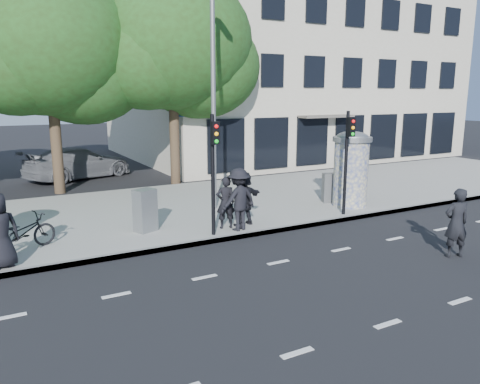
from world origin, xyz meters
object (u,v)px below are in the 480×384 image
traffic_pole_near (214,162)px  street_lamp (214,72)px  ped_b (226,203)px  cabinet_left (145,210)px  ad_column_right (351,167)px  bicycle (22,233)px  ped_d (239,199)px  car_right (79,163)px  man_road (456,223)px  traffic_pole_far (348,152)px  ped_f (244,198)px  cabinet_right (330,188)px

traffic_pole_near → street_lamp: street_lamp is taller
ped_b → traffic_pole_near: bearing=51.7°
ped_b → cabinet_left: size_ratio=1.25×
ad_column_right → cabinet_left: 7.44m
traffic_pole_near → bicycle: (-4.88, 1.11, -1.61)m
street_lamp → ped_d: (-0.55, -2.71, -3.73)m
car_right → street_lamp: bearing=176.5°
ad_column_right → traffic_pole_near: (-5.80, -0.91, 0.69)m
cabinet_left → man_road: bearing=-63.5°
street_lamp → bicycle: street_lamp is taller
traffic_pole_near → ped_d: 1.45m
traffic_pole_far → man_road: traffic_pole_far is taller
ped_b → ped_f: (0.64, 0.05, 0.05)m
traffic_pole_near → ped_b: traffic_pole_near is taller
man_road → cabinet_right: man_road is taller
bicycle → cabinet_right: size_ratio=1.65×
ped_f → man_road: ped_f is taller
bicycle → cabinet_left: bearing=-110.1°
ad_column_right → bicycle: 10.72m
man_road → traffic_pole_far: bearing=-72.7°
traffic_pole_near → traffic_pole_far: size_ratio=1.00×
ped_d → ped_f: size_ratio=1.10×
cabinet_left → car_right: bearing=67.1°
ad_column_right → traffic_pole_far: bearing=-137.8°
street_lamp → cabinet_right: size_ratio=7.42×
ped_b → ped_f: ped_f is taller
ped_d → cabinet_left: (-2.45, 1.18, -0.29)m
ped_b → man_road: man_road is taller
traffic_pole_near → ped_f: (1.24, 0.52, -1.25)m
ped_d → car_right: ped_d is taller
car_right → ped_d: bearing=170.2°
traffic_pole_far → car_right: traffic_pole_far is taller
traffic_pole_near → ped_f: 1.84m
ad_column_right → bicycle: ad_column_right is taller
street_lamp → bicycle: 7.74m
traffic_pole_near → traffic_pole_far: 4.80m
ped_f → cabinet_right: ped_f is taller
street_lamp → bicycle: (-6.28, -1.73, -4.18)m
ped_d → car_right: 12.21m
bicycle → cabinet_left: (3.29, 0.20, 0.16)m
ad_column_right → ped_b: (-5.20, -0.43, -0.61)m
traffic_pole_far → cabinet_right: size_ratio=3.15×
street_lamp → ped_b: 4.60m
ped_d → cabinet_right: (4.66, 1.54, -0.38)m
ped_d → cabinet_right: size_ratio=1.70×
ped_f → ped_b: bearing=-8.7°
ad_column_right → traffic_pole_near: size_ratio=0.78×
ped_f → bicycle: ped_f is taller
cabinet_left → cabinet_right: cabinet_left is taller
ad_column_right → ped_d: (-4.95, -0.78, -0.47)m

